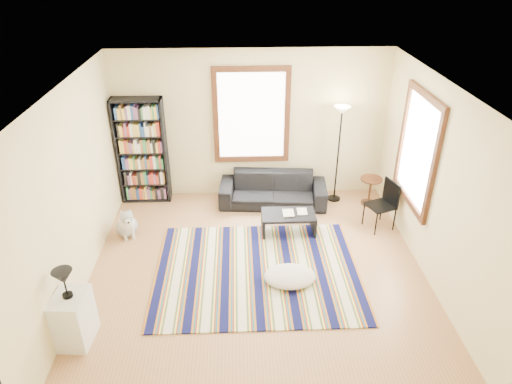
{
  "coord_description": "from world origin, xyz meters",
  "views": [
    {
      "loc": [
        -0.25,
        -5.45,
        4.38
      ],
      "look_at": [
        0.0,
        0.5,
        1.1
      ],
      "focal_mm": 32.0,
      "sensor_mm": 36.0,
      "label": 1
    }
  ],
  "objects_px": {
    "side_table": "(370,191)",
    "floor_lamp": "(338,155)",
    "bookshelf": "(142,151)",
    "white_cabinet": "(74,318)",
    "floor_cushion": "(290,276)",
    "folding_chair": "(380,206)",
    "sofa": "(273,190)",
    "coffee_table": "(288,223)",
    "dog": "(126,221)"
  },
  "relations": [
    {
      "from": "side_table",
      "to": "floor_lamp",
      "type": "bearing_deg",
      "value": 161.91
    },
    {
      "from": "bookshelf",
      "to": "floor_lamp",
      "type": "bearing_deg",
      "value": -2.71
    },
    {
      "from": "side_table",
      "to": "white_cabinet",
      "type": "relative_size",
      "value": 0.77
    },
    {
      "from": "floor_lamp",
      "to": "bookshelf",
      "type": "bearing_deg",
      "value": 177.29
    },
    {
      "from": "floor_cushion",
      "to": "folding_chair",
      "type": "distance_m",
      "value": 2.21
    },
    {
      "from": "sofa",
      "to": "folding_chair",
      "type": "height_order",
      "value": "folding_chair"
    },
    {
      "from": "folding_chair",
      "to": "white_cabinet",
      "type": "distance_m",
      "value": 5.05
    },
    {
      "from": "sofa",
      "to": "coffee_table",
      "type": "relative_size",
      "value": 2.2
    },
    {
      "from": "folding_chair",
      "to": "dog",
      "type": "relative_size",
      "value": 1.56
    },
    {
      "from": "sofa",
      "to": "dog",
      "type": "bearing_deg",
      "value": -154.48
    },
    {
      "from": "side_table",
      "to": "dog",
      "type": "distance_m",
      "value": 4.44
    },
    {
      "from": "floor_cushion",
      "to": "folding_chair",
      "type": "xyz_separation_m",
      "value": [
        1.69,
        1.39,
        0.34
      ]
    },
    {
      "from": "folding_chair",
      "to": "dog",
      "type": "xyz_separation_m",
      "value": [
        -4.31,
        -0.05,
        -0.15
      ]
    },
    {
      "from": "bookshelf",
      "to": "dog",
      "type": "xyz_separation_m",
      "value": [
        -0.14,
        -1.23,
        -0.72
      ]
    },
    {
      "from": "bookshelf",
      "to": "dog",
      "type": "bearing_deg",
      "value": -96.57
    },
    {
      "from": "bookshelf",
      "to": "floor_lamp",
      "type": "xyz_separation_m",
      "value": [
        3.6,
        -0.17,
        -0.07
      ]
    },
    {
      "from": "white_cabinet",
      "to": "dog",
      "type": "bearing_deg",
      "value": 91.23
    },
    {
      "from": "floor_lamp",
      "to": "folding_chair",
      "type": "distance_m",
      "value": 1.26
    },
    {
      "from": "sofa",
      "to": "floor_cushion",
      "type": "relative_size",
      "value": 2.61
    },
    {
      "from": "coffee_table",
      "to": "white_cabinet",
      "type": "xyz_separation_m",
      "value": [
        -2.87,
        -2.3,
        0.17
      ]
    },
    {
      "from": "sofa",
      "to": "folding_chair",
      "type": "distance_m",
      "value": 1.99
    },
    {
      "from": "floor_cushion",
      "to": "dog",
      "type": "bearing_deg",
      "value": 152.94
    },
    {
      "from": "dog",
      "to": "sofa",
      "type": "bearing_deg",
      "value": -1.23
    },
    {
      "from": "white_cabinet",
      "to": "floor_cushion",
      "type": "bearing_deg",
      "value": 24.45
    },
    {
      "from": "coffee_table",
      "to": "floor_lamp",
      "type": "relative_size",
      "value": 0.48
    },
    {
      "from": "dog",
      "to": "floor_cushion",
      "type": "bearing_deg",
      "value": -48.94
    },
    {
      "from": "sofa",
      "to": "floor_cushion",
      "type": "distance_m",
      "value": 2.31
    },
    {
      "from": "sofa",
      "to": "white_cabinet",
      "type": "distance_m",
      "value": 4.25
    },
    {
      "from": "floor_lamp",
      "to": "side_table",
      "type": "height_order",
      "value": "floor_lamp"
    },
    {
      "from": "floor_cushion",
      "to": "white_cabinet",
      "type": "height_order",
      "value": "white_cabinet"
    },
    {
      "from": "side_table",
      "to": "dog",
      "type": "relative_size",
      "value": 0.98
    },
    {
      "from": "floor_cushion",
      "to": "dog",
      "type": "distance_m",
      "value": 2.95
    },
    {
      "from": "bookshelf",
      "to": "floor_lamp",
      "type": "height_order",
      "value": "bookshelf"
    },
    {
      "from": "floor_cushion",
      "to": "white_cabinet",
      "type": "bearing_deg",
      "value": -160.25
    },
    {
      "from": "folding_chair",
      "to": "white_cabinet",
      "type": "bearing_deg",
      "value": -172.85
    },
    {
      "from": "coffee_table",
      "to": "white_cabinet",
      "type": "relative_size",
      "value": 1.29
    },
    {
      "from": "sofa",
      "to": "floor_cushion",
      "type": "xyz_separation_m",
      "value": [
        0.08,
        -2.3,
        -0.19
      ]
    },
    {
      "from": "floor_lamp",
      "to": "sofa",
      "type": "bearing_deg",
      "value": -175.22
    },
    {
      "from": "floor_cushion",
      "to": "folding_chair",
      "type": "relative_size",
      "value": 0.88
    },
    {
      "from": "white_cabinet",
      "to": "sofa",
      "type": "bearing_deg",
      "value": 55.49
    },
    {
      "from": "sofa",
      "to": "floor_lamp",
      "type": "height_order",
      "value": "floor_lamp"
    },
    {
      "from": "sofa",
      "to": "floor_lamp",
      "type": "distance_m",
      "value": 1.36
    },
    {
      "from": "floor_cushion",
      "to": "floor_lamp",
      "type": "distance_m",
      "value": 2.77
    },
    {
      "from": "folding_chair",
      "to": "floor_cushion",
      "type": "bearing_deg",
      "value": -161.55
    },
    {
      "from": "floor_lamp",
      "to": "side_table",
      "type": "relative_size",
      "value": 3.44
    },
    {
      "from": "coffee_table",
      "to": "floor_cushion",
      "type": "distance_m",
      "value": 1.32
    },
    {
      "from": "sofa",
      "to": "coffee_table",
      "type": "height_order",
      "value": "sofa"
    },
    {
      "from": "coffee_table",
      "to": "floor_lamp",
      "type": "xyz_separation_m",
      "value": [
        1.01,
        1.09,
        0.75
      ]
    },
    {
      "from": "sofa",
      "to": "folding_chair",
      "type": "relative_size",
      "value": 2.31
    },
    {
      "from": "floor_cushion",
      "to": "side_table",
      "type": "distance_m",
      "value": 2.81
    }
  ]
}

